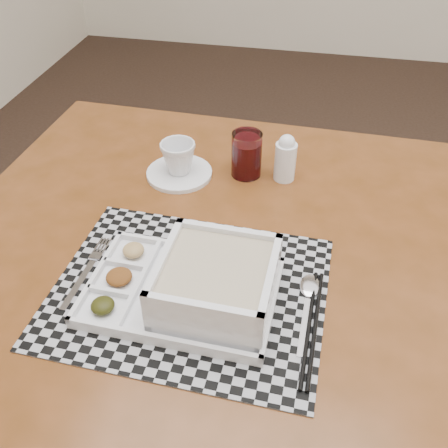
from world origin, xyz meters
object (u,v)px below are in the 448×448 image
at_px(serving_tray, 206,286).
at_px(juice_glass, 247,156).
at_px(dining_table, 205,278).
at_px(creamer_bottle, 285,158).
at_px(cup, 178,158).

height_order(serving_tray, juice_glass, juice_glass).
relative_size(dining_table, juice_glass, 10.24).
xyz_separation_m(dining_table, creamer_bottle, (0.12, 0.27, 0.13)).
xyz_separation_m(serving_tray, creamer_bottle, (0.09, 0.40, 0.01)).
distance_m(serving_tray, cup, 0.39).
bearing_deg(cup, dining_table, -73.57).
bearing_deg(creamer_bottle, juice_glass, -179.04).
height_order(serving_tray, creamer_bottle, creamer_bottle).
bearing_deg(juice_glass, dining_table, -97.72).
distance_m(dining_table, cup, 0.29).
bearing_deg(serving_tray, juice_glass, 89.97).
bearing_deg(cup, juice_glass, 3.81).
bearing_deg(creamer_bottle, dining_table, -114.65).
xyz_separation_m(dining_table, serving_tray, (0.04, -0.13, 0.12)).
relative_size(serving_tray, juice_glass, 3.12).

